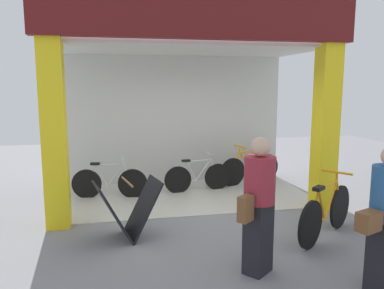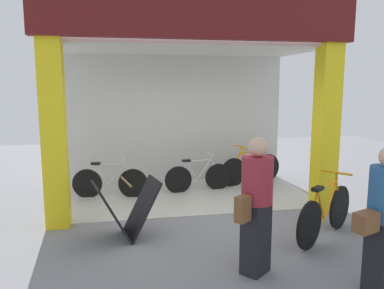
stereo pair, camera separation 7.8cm
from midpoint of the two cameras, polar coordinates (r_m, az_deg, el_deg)
ground_plane at (r=6.67m, az=0.77°, el=-10.64°), size 17.85×17.85×0.00m
shop_facade at (r=7.60m, az=-1.36°, el=6.65°), size 5.12×2.84×3.60m
bicycle_inside_0 at (r=8.07m, az=0.59°, el=-4.82°), size 1.44×0.40×0.80m
bicycle_inside_1 at (r=7.78m, az=-12.46°, el=-5.48°), size 1.47×0.41×0.82m
bicycle_inside_2 at (r=8.79m, az=8.42°, el=-3.51°), size 1.56×0.59×0.89m
bicycle_parked_0 at (r=6.02m, az=18.94°, el=-9.55°), size 1.41×1.06×0.95m
sandwich_board_sign at (r=5.73m, az=-9.89°, el=-9.54°), size 1.03×0.77×0.87m
pedestrian_1 at (r=4.59m, az=9.37°, el=-8.69°), size 0.60×0.55×1.64m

